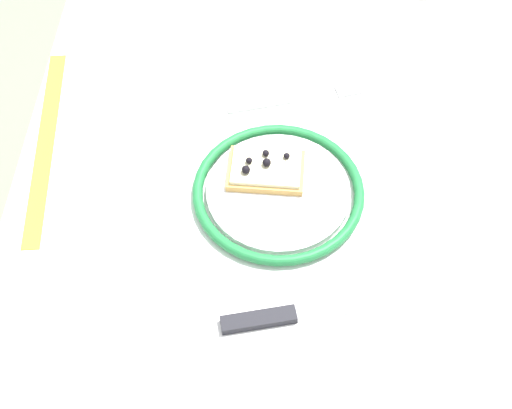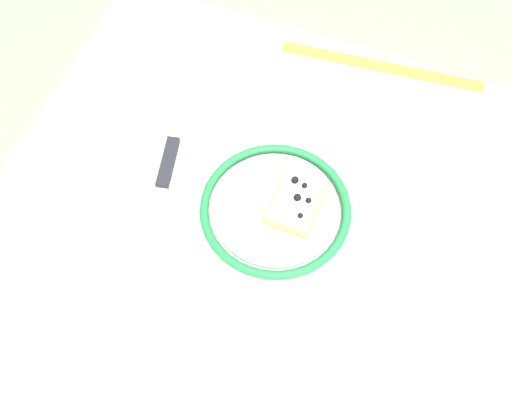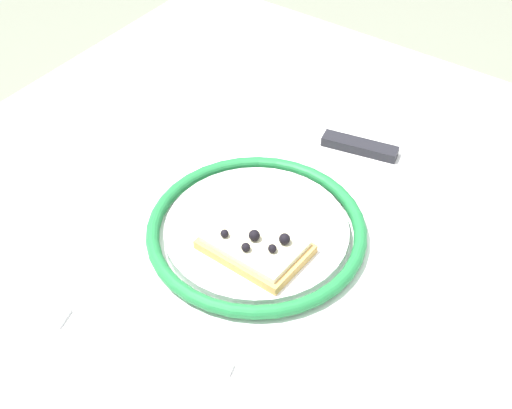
% 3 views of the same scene
% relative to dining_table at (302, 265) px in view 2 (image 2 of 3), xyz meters
% --- Properties ---
extents(ground_plane, '(6.00, 6.00, 0.00)m').
position_rel_dining_table_xyz_m(ground_plane, '(0.00, 0.00, -0.64)').
color(ground_plane, gray).
extents(dining_table, '(0.97, 0.77, 0.74)m').
position_rel_dining_table_xyz_m(dining_table, '(0.00, 0.00, 0.00)').
color(dining_table, white).
rests_on(dining_table, ground_plane).
extents(plate, '(0.23, 0.23, 0.02)m').
position_rel_dining_table_xyz_m(plate, '(0.06, -0.02, 0.11)').
color(plate, white).
rests_on(plate, dining_table).
extents(pizza_slice_near, '(0.07, 0.10, 0.03)m').
position_rel_dining_table_xyz_m(pizza_slice_near, '(0.03, -0.04, 0.13)').
color(pizza_slice_near, tan).
rests_on(pizza_slice_near, plate).
extents(knife, '(0.07, 0.24, 0.01)m').
position_rel_dining_table_xyz_m(knife, '(0.24, -0.01, 0.11)').
color(knife, silver).
rests_on(knife, dining_table).
extents(fork, '(0.07, 0.20, 0.00)m').
position_rel_dining_table_xyz_m(fork, '(-0.12, -0.00, 0.11)').
color(fork, silver).
rests_on(fork, dining_table).
extents(measuring_tape, '(0.35, 0.06, 0.00)m').
position_rel_dining_table_xyz_m(measuring_tape, '(-0.02, -0.35, 0.11)').
color(measuring_tape, yellow).
rests_on(measuring_tape, dining_table).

